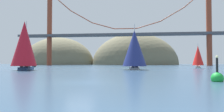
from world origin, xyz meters
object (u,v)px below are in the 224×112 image
at_px(sailboat_crimson_sail, 24,45).
at_px(sailboat_red_spinnaker, 198,56).
at_px(sailboat_navy_sail, 134,49).
at_px(channel_buoy, 217,78).
at_px(sailboat_teal_sail, 25,55).

bearing_deg(sailboat_crimson_sail, sailboat_red_spinnaker, 27.57).
xyz_separation_m(sailboat_navy_sail, channel_buoy, (7.57, -28.71, -4.60)).
xyz_separation_m(sailboat_teal_sail, sailboat_navy_sail, (39.03, -19.71, 0.66)).
distance_m(sailboat_teal_sail, sailboat_navy_sail, 43.73).
bearing_deg(sailboat_teal_sail, sailboat_crimson_sail, -60.35).
distance_m(sailboat_navy_sail, sailboat_red_spinnaker, 24.54).
bearing_deg(sailboat_navy_sail, sailboat_teal_sail, 153.21).
height_order(sailboat_navy_sail, sailboat_crimson_sail, sailboat_navy_sail).
bearing_deg(sailboat_red_spinnaker, sailboat_crimson_sail, -152.43).
relative_size(sailboat_navy_sail, sailboat_crimson_sail, 1.02).
relative_size(sailboat_crimson_sail, sailboat_red_spinnaker, 1.46).
bearing_deg(sailboat_teal_sail, channel_buoy, -46.10).
xyz_separation_m(sailboat_navy_sail, sailboat_crimson_sail, (-23.72, -7.18, 0.66)).
xyz_separation_m(sailboat_teal_sail, sailboat_crimson_sail, (15.31, -26.89, 1.32)).
height_order(sailboat_red_spinnaker, channel_buoy, sailboat_red_spinnaker).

